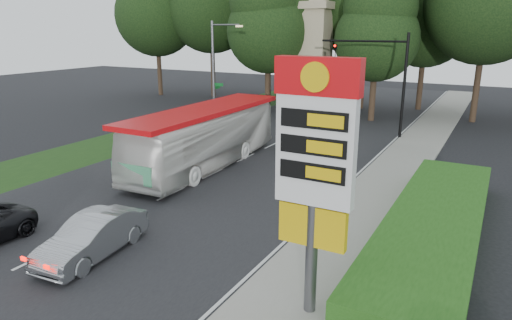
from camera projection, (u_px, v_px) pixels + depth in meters
The scene contains 15 objects.
ground at pixel (26, 264), 15.00m from camera, with size 120.00×120.00×0.00m, color black.
road_surface at pixel (223, 169), 25.10m from camera, with size 14.00×80.00×0.02m, color black.
sidewalk_right at pixel (377, 194), 21.18m from camera, with size 3.00×80.00×0.12m, color gray.
grass_verge_left at pixel (160, 130), 34.53m from camera, with size 5.00×50.00×0.02m, color #193814.
hedge at pixel (434, 228), 16.27m from camera, with size 3.00×14.00×1.20m, color #204F15.
gas_station_pylon at pixel (315, 156), 11.20m from camera, with size 2.10×0.45×6.85m.
traffic_signal_mast at pixel (386, 70), 31.30m from camera, with size 6.10×0.35×7.20m.
streetlight_signs at pixel (216, 68), 35.52m from camera, with size 2.75×0.98×8.00m.
monument at pixel (314, 56), 39.77m from camera, with size 3.00×3.00×10.05m.
tree_west_near at pixel (269, 3), 47.98m from camera, with size 8.40×8.40×16.50m.
tree_east_near at pixel (429, 2), 40.71m from camera, with size 8.12×8.12×15.95m.
tree_monument_left at pixel (268, 14), 39.77m from camera, with size 7.28×7.28×14.30m.
tree_monument_right at pixel (378, 21), 36.01m from camera, with size 6.72×6.72×13.20m.
transit_bus at pixel (205, 138), 25.18m from camera, with size 2.77×11.83×3.29m, color silver.
sedan_silver at pixel (92, 237), 15.39m from camera, with size 1.49×4.28×1.41m, color #9B9DA2.
Camera 1 is at (13.09, -8.16, 7.49)m, focal length 32.00 mm.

